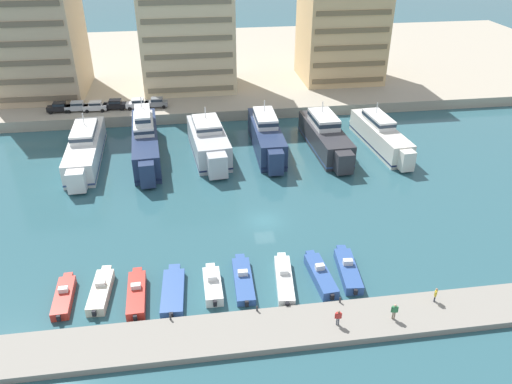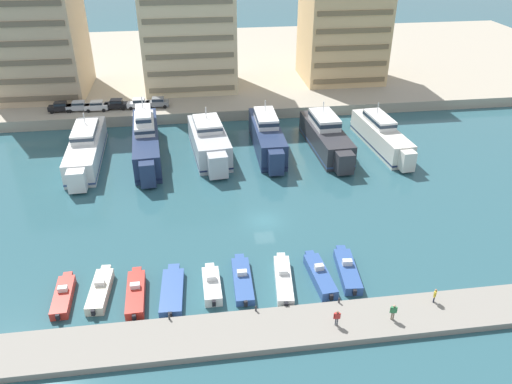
{
  "view_description": "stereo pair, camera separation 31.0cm",
  "coord_description": "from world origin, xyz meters",
  "px_view_note": "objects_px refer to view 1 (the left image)",
  "views": [
    {
      "loc": [
        -8.51,
        -51.35,
        34.17
      ],
      "look_at": [
        -0.66,
        3.07,
        2.5
      ],
      "focal_mm": 35.0,
      "sensor_mm": 36.0,
      "label": 1
    },
    {
      "loc": [
        -8.2,
        -51.4,
        34.17
      ],
      "look_at": [
        -0.66,
        3.07,
        2.5
      ],
      "focal_mm": 35.0,
      "sensor_mm": 36.0,
      "label": 2
    }
  ],
  "objects_px": {
    "motorboat_blue_right": "(320,275)",
    "pedestrian_near_edge": "(395,310)",
    "motorboat_cream_left": "(101,291)",
    "car_silver_left": "(77,106)",
    "car_black_far_left": "(59,107)",
    "car_white_mid_left": "(95,106)",
    "yacht_ivory_center_right": "(381,135)",
    "motorboat_blue_far_right": "(348,270)",
    "motorboat_white_center": "(213,285)",
    "yacht_charcoal_center": "(325,136)",
    "motorboat_blue_center_right": "(243,279)",
    "car_black_center_left": "(115,104)",
    "motorboat_white_mid_right": "(284,280)",
    "yacht_navy_left": "(145,140)",
    "motorboat_red_far_left": "(64,296)",
    "yacht_navy_center_left": "(266,136)",
    "pedestrian_mid_deck": "(338,316)",
    "car_grey_center_right": "(157,102)",
    "yacht_white_far_left": "(85,149)",
    "yacht_silver_mid_left": "(209,142)",
    "car_white_center": "(137,103)",
    "motorboat_red_mid_left": "(137,294)",
    "pedestrian_far_side": "(436,294)"
  },
  "relations": [
    {
      "from": "motorboat_white_mid_right",
      "to": "car_grey_center_right",
      "type": "xyz_separation_m",
      "value": [
        -14.2,
        49.61,
        2.35
      ]
    },
    {
      "from": "motorboat_blue_right",
      "to": "car_white_mid_left",
      "type": "xyz_separation_m",
      "value": [
        -28.96,
        49.1,
        2.32
      ]
    },
    {
      "from": "yacht_silver_mid_left",
      "to": "motorboat_cream_left",
      "type": "distance_m",
      "value": 33.63
    },
    {
      "from": "motorboat_white_center",
      "to": "car_black_far_left",
      "type": "bearing_deg",
      "value": 115.91
    },
    {
      "from": "motorboat_red_far_left",
      "to": "car_black_far_left",
      "type": "xyz_separation_m",
      "value": [
        -9.3,
        48.99,
        2.42
      ]
    },
    {
      "from": "motorboat_blue_center_right",
      "to": "car_grey_center_right",
      "type": "height_order",
      "value": "car_grey_center_right"
    },
    {
      "from": "car_white_mid_left",
      "to": "car_grey_center_right",
      "type": "height_order",
      "value": "same"
    },
    {
      "from": "motorboat_blue_right",
      "to": "pedestrian_near_edge",
      "type": "xyz_separation_m",
      "value": [
        5.08,
        -7.27,
        1.13
      ]
    },
    {
      "from": "motorboat_white_center",
      "to": "pedestrian_mid_deck",
      "type": "relative_size",
      "value": 3.64
    },
    {
      "from": "yacht_navy_center_left",
      "to": "pedestrian_mid_deck",
      "type": "xyz_separation_m",
      "value": [
        0.17,
        -39.73,
        -0.69
      ]
    },
    {
      "from": "yacht_charcoal_center",
      "to": "motorboat_blue_right",
      "type": "height_order",
      "value": "yacht_charcoal_center"
    },
    {
      "from": "yacht_navy_left",
      "to": "motorboat_white_mid_right",
      "type": "height_order",
      "value": "yacht_navy_left"
    },
    {
      "from": "yacht_white_far_left",
      "to": "pedestrian_near_edge",
      "type": "height_order",
      "value": "yacht_white_far_left"
    },
    {
      "from": "yacht_ivory_center_right",
      "to": "motorboat_blue_far_right",
      "type": "relative_size",
      "value": 2.47
    },
    {
      "from": "motorboat_blue_right",
      "to": "car_silver_left",
      "type": "relative_size",
      "value": 1.84
    },
    {
      "from": "yacht_white_far_left",
      "to": "yacht_silver_mid_left",
      "type": "height_order",
      "value": "yacht_silver_mid_left"
    },
    {
      "from": "yacht_silver_mid_left",
      "to": "pedestrian_near_edge",
      "type": "xyz_separation_m",
      "value": [
        14.74,
        -39.13,
        -0.54
      ]
    },
    {
      "from": "motorboat_cream_left",
      "to": "car_silver_left",
      "type": "height_order",
      "value": "car_silver_left"
    },
    {
      "from": "motorboat_cream_left",
      "to": "motorboat_white_mid_right",
      "type": "bearing_deg",
      "value": -3.01
    },
    {
      "from": "motorboat_white_center",
      "to": "yacht_charcoal_center",
      "type": "bearing_deg",
      "value": 57.21
    },
    {
      "from": "car_black_far_left",
      "to": "motorboat_cream_left",
      "type": "bearing_deg",
      "value": -75.23
    },
    {
      "from": "motorboat_red_mid_left",
      "to": "car_white_center",
      "type": "xyz_separation_m",
      "value": [
        -2.64,
        49.67,
        2.32
      ]
    },
    {
      "from": "motorboat_white_center",
      "to": "car_grey_center_right",
      "type": "height_order",
      "value": "car_grey_center_right"
    },
    {
      "from": "yacht_silver_mid_left",
      "to": "car_white_center",
      "type": "height_order",
      "value": "yacht_silver_mid_left"
    },
    {
      "from": "motorboat_blue_right",
      "to": "car_black_far_left",
      "type": "distance_m",
      "value": 60.85
    },
    {
      "from": "yacht_navy_center_left",
      "to": "car_white_center",
      "type": "xyz_separation_m",
      "value": [
        -21.07,
        16.93,
        0.53
      ]
    },
    {
      "from": "pedestrian_mid_deck",
      "to": "car_black_far_left",
      "type": "bearing_deg",
      "value": 121.68
    },
    {
      "from": "motorboat_blue_right",
      "to": "pedestrian_near_edge",
      "type": "height_order",
      "value": "pedestrian_near_edge"
    },
    {
      "from": "yacht_white_far_left",
      "to": "motorboat_white_mid_right",
      "type": "distance_m",
      "value": 40.96
    },
    {
      "from": "yacht_silver_mid_left",
      "to": "yacht_ivory_center_right",
      "type": "relative_size",
      "value": 0.93
    },
    {
      "from": "motorboat_blue_far_right",
      "to": "car_silver_left",
      "type": "relative_size",
      "value": 1.89
    },
    {
      "from": "yacht_navy_center_left",
      "to": "motorboat_red_far_left",
      "type": "distance_m",
      "value": 40.97
    },
    {
      "from": "car_black_center_left",
      "to": "motorboat_blue_far_right",
      "type": "bearing_deg",
      "value": -59.7
    },
    {
      "from": "car_white_mid_left",
      "to": "pedestrian_far_side",
      "type": "xyz_separation_m",
      "value": [
        38.91,
        -54.67,
        -1.28
      ]
    },
    {
      "from": "car_silver_left",
      "to": "pedestrian_near_edge",
      "type": "xyz_separation_m",
      "value": [
        37.28,
        -56.73,
        -1.19
      ]
    },
    {
      "from": "car_white_mid_left",
      "to": "motorboat_white_center",
      "type": "bearing_deg",
      "value": -70.19
    },
    {
      "from": "yacht_navy_left",
      "to": "car_black_far_left",
      "type": "distance_m",
      "value": 22.93
    },
    {
      "from": "motorboat_white_mid_right",
      "to": "car_white_mid_left",
      "type": "bearing_deg",
      "value": 116.98
    },
    {
      "from": "motorboat_blue_center_right",
      "to": "car_black_far_left",
      "type": "relative_size",
      "value": 1.93
    },
    {
      "from": "car_white_mid_left",
      "to": "car_black_center_left",
      "type": "xyz_separation_m",
      "value": [
        3.42,
        0.48,
        0.0
      ]
    },
    {
      "from": "motorboat_blue_center_right",
      "to": "car_white_mid_left",
      "type": "bearing_deg",
      "value": 113.31
    },
    {
      "from": "car_black_center_left",
      "to": "car_grey_center_right",
      "type": "xyz_separation_m",
      "value": [
        7.45,
        -0.12,
        0.0
      ]
    },
    {
      "from": "yacht_silver_mid_left",
      "to": "motorboat_blue_far_right",
      "type": "distance_m",
      "value": 33.92
    },
    {
      "from": "motorboat_red_far_left",
      "to": "yacht_navy_left",
      "type": "bearing_deg",
      "value": 78.44
    },
    {
      "from": "yacht_navy_left",
      "to": "motorboat_red_far_left",
      "type": "xyz_separation_m",
      "value": [
        -6.65,
        -32.52,
        -2.12
      ]
    },
    {
      "from": "pedestrian_far_side",
      "to": "yacht_silver_mid_left",
      "type": "bearing_deg",
      "value": 117.64
    },
    {
      "from": "motorboat_red_far_left",
      "to": "car_black_center_left",
      "type": "height_order",
      "value": "car_black_center_left"
    },
    {
      "from": "motorboat_cream_left",
      "to": "car_black_center_left",
      "type": "distance_m",
      "value": 48.91
    },
    {
      "from": "yacht_navy_center_left",
      "to": "motorboat_white_center",
      "type": "height_order",
      "value": "yacht_navy_center_left"
    },
    {
      "from": "motorboat_blue_right",
      "to": "car_silver_left",
      "type": "bearing_deg",
      "value": 123.06
    }
  ]
}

